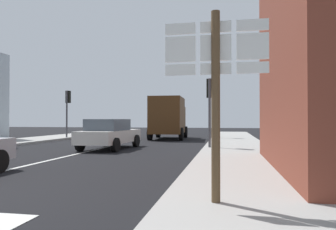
% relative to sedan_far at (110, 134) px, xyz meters
% --- Properties ---
extents(ground_plane, '(80.00, 80.00, 0.00)m').
position_rel_sedan_far_xyz_m(ground_plane, '(-0.50, -0.44, -0.76)').
color(ground_plane, black).
extents(sidewalk_right, '(3.14, 44.00, 0.14)m').
position_rel_sedan_far_xyz_m(sidewalk_right, '(6.16, -2.44, -0.69)').
color(sidewalk_right, '#9E9B96').
rests_on(sidewalk_right, ground).
extents(lane_centre_stripe, '(0.16, 12.00, 0.01)m').
position_rel_sedan_far_xyz_m(lane_centre_stripe, '(-0.50, -4.44, -0.75)').
color(lane_centre_stripe, silver).
rests_on(lane_centre_stripe, ground).
extents(sedan_far, '(2.16, 4.29, 1.47)m').
position_rel_sedan_far_xyz_m(sedan_far, '(0.00, 0.00, 0.00)').
color(sedan_far, beige).
rests_on(sedan_far, ground).
extents(delivery_truck, '(2.66, 5.09, 3.05)m').
position_rel_sedan_far_xyz_m(delivery_truck, '(1.43, 8.19, 0.89)').
color(delivery_truck, '#4C2D14').
rests_on(delivery_truck, ground).
extents(route_sign_post, '(1.66, 0.14, 3.20)m').
position_rel_sedan_far_xyz_m(route_sign_post, '(5.52, -9.57, 1.24)').
color(route_sign_post, brown).
rests_on(route_sign_post, ground).
extents(traffic_light_far_right, '(0.30, 0.49, 3.43)m').
position_rel_sedan_far_xyz_m(traffic_light_far_right, '(4.89, 8.29, 1.78)').
color(traffic_light_far_right, '#47474C').
rests_on(traffic_light_far_right, ground).
extents(traffic_light_near_right, '(0.30, 0.49, 3.40)m').
position_rel_sedan_far_xyz_m(traffic_light_near_right, '(4.89, 0.43, 1.76)').
color(traffic_light_near_right, '#47474C').
rests_on(traffic_light_near_right, ground).
extents(traffic_light_far_left, '(0.30, 0.49, 3.58)m').
position_rel_sedan_far_xyz_m(traffic_light_far_left, '(-5.89, 6.75, 1.89)').
color(traffic_light_far_left, '#47474C').
rests_on(traffic_light_far_left, ground).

